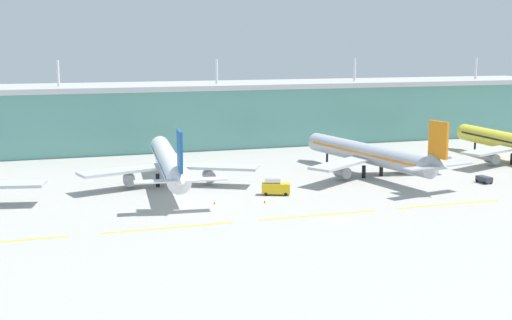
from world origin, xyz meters
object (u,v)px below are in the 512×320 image
Objects in this scene: airliner_far_middle at (370,154)px; safety_cone_nose_front at (215,203)px; fuel_truck at (275,186)px; safety_cone_left_wingtip at (265,202)px; airliner_near_middle at (169,162)px; pushback_tug at (484,179)px.

safety_cone_nose_front is (-51.56, -19.70, -6.10)m from airliner_far_middle.
fuel_truck is 10.93× the size of safety_cone_nose_front.
fuel_truck is 9.30m from safety_cone_left_wingtip.
safety_cone_left_wingtip is 1.00× the size of safety_cone_nose_front.
safety_cone_nose_front is (6.61, -24.67, -6.10)m from airliner_near_middle.
airliner_near_middle is 98.34× the size of safety_cone_left_wingtip.
safety_cone_nose_front is at bearing -179.12° from pushback_tug.
airliner_near_middle is 98.34× the size of safety_cone_nose_front.
airliner_far_middle is at bearing 23.43° from fuel_truck.
fuel_truck reaches higher than pushback_tug.
airliner_far_middle is 13.80× the size of pushback_tug.
safety_cone_left_wingtip is (-5.28, -7.41, -1.91)m from fuel_truck.
airliner_far_middle is 45.90m from safety_cone_left_wingtip.
airliner_far_middle is 90.70× the size of safety_cone_left_wingtip.
airliner_near_middle reaches higher than safety_cone_left_wingtip.
pushback_tug is 77.45m from safety_cone_nose_front.
airliner_near_middle and airliner_far_middle have the same top height.
pushback_tug reaches higher than safety_cone_nose_front.
airliner_near_middle is 14.96× the size of pushback_tug.
airliner_far_middle reaches higher than pushback_tug.
airliner_far_middle is 55.53m from safety_cone_nose_front.
safety_cone_nose_front is (-17.19, -4.81, -1.91)m from fuel_truck.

